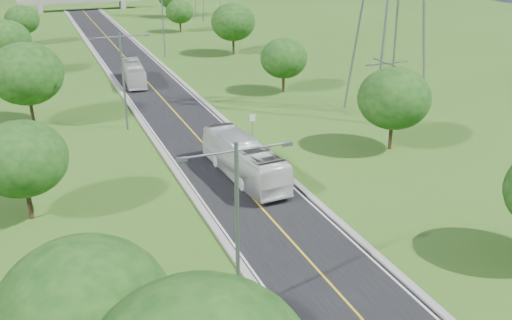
# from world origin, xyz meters

# --- Properties ---
(ground) EXTENTS (260.00, 260.00, 0.00)m
(ground) POSITION_xyz_m (0.00, 60.00, 0.00)
(ground) COLOR #315718
(ground) RESTS_ON ground
(road) EXTENTS (8.00, 150.00, 0.06)m
(road) POSITION_xyz_m (0.00, 66.00, 0.03)
(road) COLOR black
(road) RESTS_ON ground
(curb_left) EXTENTS (0.50, 150.00, 0.22)m
(curb_left) POSITION_xyz_m (-4.25, 66.00, 0.11)
(curb_left) COLOR gray
(curb_left) RESTS_ON ground
(curb_right) EXTENTS (0.50, 150.00, 0.22)m
(curb_right) POSITION_xyz_m (4.25, 66.00, 0.11)
(curb_right) COLOR gray
(curb_right) RESTS_ON ground
(speed_limit_sign) EXTENTS (0.55, 0.09, 2.40)m
(speed_limit_sign) POSITION_xyz_m (5.20, 37.98, 1.60)
(speed_limit_sign) COLOR slate
(speed_limit_sign) RESTS_ON ground
(overpass) EXTENTS (30.00, 3.00, 3.20)m
(overpass) POSITION_xyz_m (0.00, 140.00, 2.41)
(overpass) COLOR gray
(overpass) RESTS_ON ground
(streetlight_near_left) EXTENTS (5.90, 0.25, 10.00)m
(streetlight_near_left) POSITION_xyz_m (-6.00, 12.00, 5.94)
(streetlight_near_left) COLOR slate
(streetlight_near_left) RESTS_ON ground
(streetlight_mid_left) EXTENTS (5.90, 0.25, 10.00)m
(streetlight_mid_left) POSITION_xyz_m (-6.00, 45.00, 5.94)
(streetlight_mid_left) COLOR slate
(streetlight_mid_left) RESTS_ON ground
(streetlight_far_right) EXTENTS (5.90, 0.25, 10.00)m
(streetlight_far_right) POSITION_xyz_m (6.00, 78.00, 5.94)
(streetlight_far_right) COLOR slate
(streetlight_far_right) RESTS_ON ground
(tree_la) EXTENTS (7.14, 7.14, 8.30)m
(tree_la) POSITION_xyz_m (-14.00, 8.00, 5.27)
(tree_la) COLOR black
(tree_la) RESTS_ON ground
(tree_lb) EXTENTS (6.30, 6.30, 7.33)m
(tree_lb) POSITION_xyz_m (-16.00, 28.00, 4.64)
(tree_lb) COLOR black
(tree_lb) RESTS_ON ground
(tree_lc) EXTENTS (7.56, 7.56, 8.79)m
(tree_lc) POSITION_xyz_m (-15.00, 50.00, 5.58)
(tree_lc) COLOR black
(tree_lc) RESTS_ON ground
(tree_ld) EXTENTS (6.72, 6.72, 7.82)m
(tree_ld) POSITION_xyz_m (-17.00, 74.00, 4.95)
(tree_ld) COLOR black
(tree_ld) RESTS_ON ground
(tree_le) EXTENTS (5.88, 5.88, 6.84)m
(tree_le) POSITION_xyz_m (-14.50, 98.00, 4.33)
(tree_le) COLOR black
(tree_le) RESTS_ON ground
(tree_rb) EXTENTS (6.72, 6.72, 7.82)m
(tree_rb) POSITION_xyz_m (16.00, 30.00, 4.95)
(tree_rb) COLOR black
(tree_rb) RESTS_ON ground
(tree_rc) EXTENTS (5.88, 5.88, 6.84)m
(tree_rc) POSITION_xyz_m (15.00, 52.00, 4.33)
(tree_rc) COLOR black
(tree_rc) RESTS_ON ground
(tree_rd) EXTENTS (7.14, 7.14, 8.30)m
(tree_rd) POSITION_xyz_m (17.00, 76.00, 5.27)
(tree_rd) COLOR black
(tree_rd) RESTS_ON ground
(tree_re) EXTENTS (5.46, 5.46, 6.35)m
(tree_re) POSITION_xyz_m (14.50, 100.00, 4.02)
(tree_re) COLOR black
(tree_re) RESTS_ON ground
(bus_outbound) EXTENTS (3.66, 11.99, 3.29)m
(bus_outbound) POSITION_xyz_m (0.80, 28.85, 1.70)
(bus_outbound) COLOR white
(bus_outbound) RESTS_ON road
(bus_inbound) EXTENTS (3.21, 10.06, 2.76)m
(bus_inbound) POSITION_xyz_m (-1.76, 63.20, 1.44)
(bus_inbound) COLOR silver
(bus_inbound) RESTS_ON road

